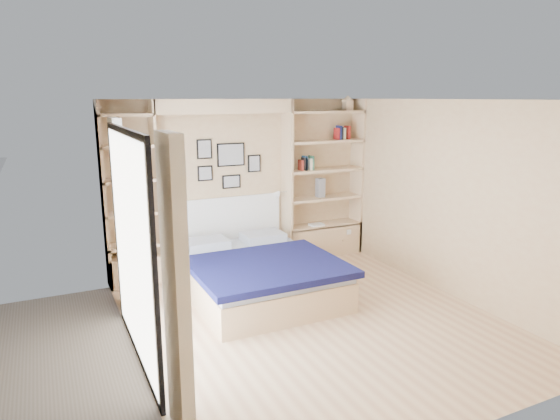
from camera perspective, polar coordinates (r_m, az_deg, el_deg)
name	(u,v)px	position (r m, az deg, el deg)	size (l,w,h in m)	color
ground	(312,319)	(5.95, 3.72, -12.37)	(4.50, 4.50, 0.00)	#D3AE81
room_shell	(233,207)	(6.76, -5.34, 0.36)	(4.50, 4.50, 4.50)	tan
bed	(256,273)	(6.55, -2.74, -7.24)	(1.81, 2.37, 1.07)	tan
photo_gallery	(211,162)	(7.31, -7.85, 5.43)	(1.48, 0.02, 0.82)	black
reading_lamps	(227,198)	(7.23, -6.04, 1.35)	(1.92, 0.12, 0.15)	silver
shelf_decor	(310,153)	(7.77, 3.50, 6.53)	(3.56, 0.23, 2.03)	maroon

